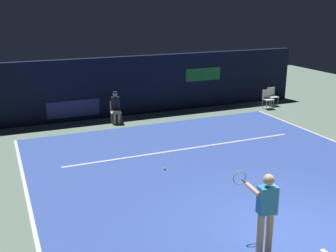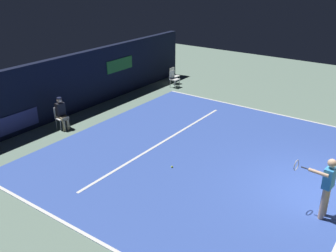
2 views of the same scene
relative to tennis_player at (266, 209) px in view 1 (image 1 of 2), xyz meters
The scene contains 10 objects.
ground_plane 4.60m from the tennis_player, 74.74° to the left, with size 32.44×32.44×0.00m, color slate.
court_surface 4.60m from the tennis_player, 74.74° to the left, with size 10.74×10.03×0.01m, color #3856B2.
line_sideline_right 6.07m from the tennis_player, 133.64° to the left, with size 0.10×10.03×0.01m, color white.
line_service 6.28m from the tennis_player, 79.01° to the left, with size 8.38×0.10×0.01m, color white.
back_wall 11.31m from the tennis_player, 84.00° to the left, with size 16.29×0.33×2.60m.
tennis_player is the anchor object (origin of this frame).
line_judge_on_chair 10.16m from the tennis_player, 90.54° to the left, with size 0.49×0.57×1.32m.
courtside_chair_near 12.74m from the tennis_player, 52.56° to the left, with size 0.45×0.43×0.88m.
courtside_chair_far 12.11m from the tennis_player, 53.54° to the left, with size 0.47×0.45×0.88m.
tennis_ball 4.79m from the tennis_player, 92.08° to the left, with size 0.07×0.07×0.07m, color #CCE033.
Camera 1 is at (-5.73, -6.16, 4.84)m, focal length 43.87 mm.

